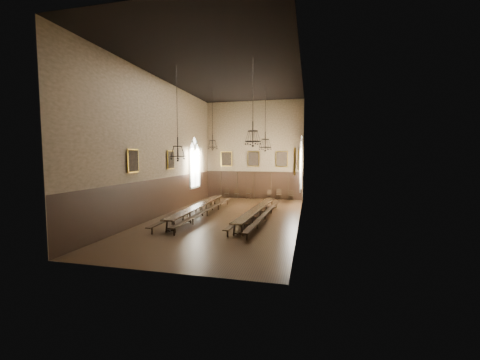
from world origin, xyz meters
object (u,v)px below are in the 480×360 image
(chair_6, at_px, (279,197))
(chandelier_front_right, at_px, (253,136))
(bench_right_outer, at_px, (265,216))
(chandelier_back_left, at_px, (213,142))
(table_right, at_px, (257,213))
(bench_right_inner, at_px, (250,215))
(chair_5, at_px, (270,197))
(chandelier_back_right, at_px, (265,143))
(bench_left_inner, at_px, (207,212))
(chandelier_front_left, at_px, (178,150))
(chair_1, at_px, (227,195))
(bench_left_outer, at_px, (188,213))
(chair_3, at_px, (249,196))
(chair_7, at_px, (291,198))
(table_left, at_px, (199,210))
(chair_2, at_px, (237,196))

(chair_6, xyz_separation_m, chandelier_front_right, (-0.30, -11.22, 4.72))
(bench_right_outer, height_order, chandelier_back_left, chandelier_back_left)
(table_right, bearing_deg, bench_right_inner, -170.10)
(bench_right_outer, xyz_separation_m, chair_5, (-0.88, 8.63, -0.01))
(bench_right_inner, distance_m, chandelier_back_right, 5.37)
(bench_left_inner, xyz_separation_m, chandelier_front_left, (-0.80, -2.60, 3.98))
(chair_1, relative_size, chair_5, 1.01)
(bench_right_outer, distance_m, chair_5, 8.67)
(chair_1, xyz_separation_m, chair_5, (4.09, -0.07, -0.00))
(bench_left_outer, height_order, chandelier_back_left, chandelier_back_left)
(table_right, relative_size, chandelier_front_right, 2.06)
(chair_3, xyz_separation_m, chandelier_front_left, (-1.85, -10.98, 3.97))
(bench_right_inner, relative_size, chandelier_back_right, 2.05)
(bench_right_inner, bearing_deg, chandelier_back_right, 78.93)
(bench_right_inner, bearing_deg, chair_7, 76.32)
(table_left, height_order, chandelier_back_right, chandelier_back_right)
(table_left, height_order, chair_5, chair_5)
(chair_2, height_order, chair_3, chair_3)
(chair_2, height_order, chair_6, chair_6)
(chair_3, distance_m, chair_7, 3.92)
(table_right, xyz_separation_m, chandelier_back_left, (-3.79, 2.60, 4.60))
(chandelier_back_left, bearing_deg, table_left, -92.61)
(bench_right_outer, distance_m, chair_2, 9.57)
(bench_right_inner, distance_m, chair_7, 8.73)
(bench_right_outer, height_order, chair_5, chair_5)
(bench_left_outer, distance_m, bench_right_outer, 5.08)
(chair_7, height_order, chandelier_front_left, chandelier_front_left)
(chair_5, bearing_deg, chair_2, 160.85)
(chair_2, distance_m, chandelier_front_left, 11.71)
(table_left, xyz_separation_m, chair_2, (0.49, 8.39, -0.10))
(bench_left_outer, xyz_separation_m, chair_6, (5.07, 8.79, 0.02))
(chair_1, bearing_deg, bench_right_outer, -64.83)
(chair_2, height_order, chair_5, chair_2)
(chair_1, bearing_deg, bench_right_inner, -69.55)
(table_right, bearing_deg, chair_5, 92.24)
(chandelier_front_left, bearing_deg, chair_7, 62.20)
(chair_6, distance_m, chandelier_front_left, 12.57)
(chandelier_back_right, bearing_deg, chair_6, 85.56)
(bench_left_inner, height_order, chair_5, chair_5)
(chandelier_back_right, height_order, chandelier_front_left, same)
(table_right, distance_m, chair_6, 8.45)
(chair_3, bearing_deg, bench_left_outer, -107.17)
(bench_left_outer, xyz_separation_m, chair_3, (2.24, 8.81, 0.03))
(table_right, xyz_separation_m, chair_7, (1.62, 8.40, -0.10))
(bench_right_outer, bearing_deg, bench_left_outer, -178.75)
(chair_7, distance_m, chandelier_back_left, 9.22)
(bench_right_inner, height_order, chandelier_front_left, chandelier_front_left)
(chair_3, bearing_deg, table_right, -77.77)
(table_left, height_order, bench_left_inner, table_left)
(bench_right_outer, bearing_deg, chandelier_front_left, -154.14)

